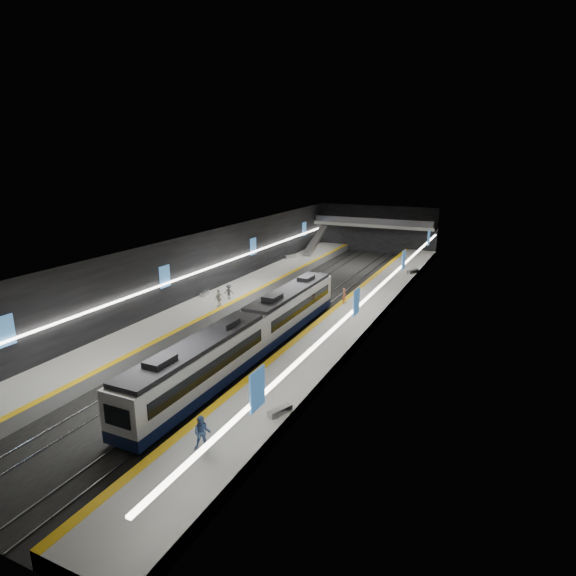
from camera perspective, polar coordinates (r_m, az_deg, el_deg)
The scene contains 26 objects.
ground at distance 52.02m, azimuth 0.11°, elevation -2.63°, with size 70.00×70.00×0.00m, color black.
ceiling at distance 50.11m, azimuth 0.11°, elevation 6.10°, with size 20.00×70.00×0.04m, color beige.
wall_left at distance 55.79m, azimuth -9.24°, elevation 2.69°, with size 0.04×70.00×8.00m, color black.
wall_right at distance 47.67m, azimuth 11.06°, elevation 0.39°, with size 0.04×70.00×8.00m, color black.
wall_back at distance 83.36m, azimuth 10.46°, elevation 6.86°, with size 20.00×0.04×8.00m, color black.
platform_left at distance 55.33m, azimuth -6.94°, elevation -1.08°, with size 5.00×70.00×1.00m, color slate.
tile_surface_left at distance 55.19m, azimuth -6.96°, elevation -0.57°, with size 5.00×70.00×0.02m, color #A2A39E.
tactile_strip_left at distance 54.08m, azimuth -4.98°, elevation -0.84°, with size 0.60×70.00×0.02m, color #EBB20C.
platform_right at distance 49.31m, azimuth 8.03°, elevation -3.21°, with size 5.00×70.00×1.00m, color slate.
tile_surface_right at distance 49.15m, azimuth 8.06°, elevation -2.65°, with size 5.00×70.00×0.02m, color #A2A39E.
tactile_strip_right at distance 49.80m, azimuth 5.64°, elevation -2.31°, with size 0.60×70.00×0.02m, color #EBB20C.
rails at distance 52.00m, azimuth 0.11°, elevation -2.56°, with size 6.52×70.00×0.12m.
train at distance 39.74m, azimuth -4.31°, elevation -5.18°, with size 2.69×30.04×3.60m.
ad_posters at distance 51.68m, azimuth 0.58°, elevation 2.43°, with size 19.94×53.50×2.20m.
cove_light_left at distance 55.72m, azimuth -9.06°, elevation 2.47°, with size 0.25×68.60×0.12m, color white.
cove_light_right at distance 47.77m, azimuth 10.81°, elevation 0.18°, with size 0.25×68.60×0.12m, color white.
mezzanine_bridge at distance 81.23m, azimuth 10.11°, elevation 7.40°, with size 20.00×3.00×1.50m.
escalator at distance 77.42m, azimuth 3.28°, elevation 5.62°, with size 1.20×8.00×0.60m, color #99999E.
bench_left_near at distance 54.63m, azimuth -9.85°, elevation -0.64°, with size 0.48×1.72×0.42m, color #99999E.
bench_left_far at distance 73.38m, azimuth 0.28°, elevation 3.77°, with size 0.55×1.99×0.49m, color #99999E.
bench_right_near at distance 30.13m, azimuth -0.96°, elevation -14.38°, with size 0.47×1.68×0.41m, color #99999E.
bench_right_far at distance 65.91m, azimuth 14.54°, elevation 1.90°, with size 0.55×1.98×0.48m, color #99999E.
passenger_right_a at distance 51.10m, azimuth 6.68°, elevation -0.93°, with size 0.60×0.40×1.65m, color #C8664A.
passenger_right_b at distance 27.04m, azimuth -10.14°, elevation -16.58°, with size 0.94×0.73×1.93m, color #5375B4.
passenger_left_a at distance 50.15m, azimuth -8.18°, elevation -1.18°, with size 1.09×0.46×1.87m, color beige.
passenger_left_b at distance 52.64m, azimuth -7.01°, elevation -0.47°, with size 1.04×0.60×1.62m, color #46464E.
Camera 1 is at (21.00, -44.74, 16.24)m, focal length 30.00 mm.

